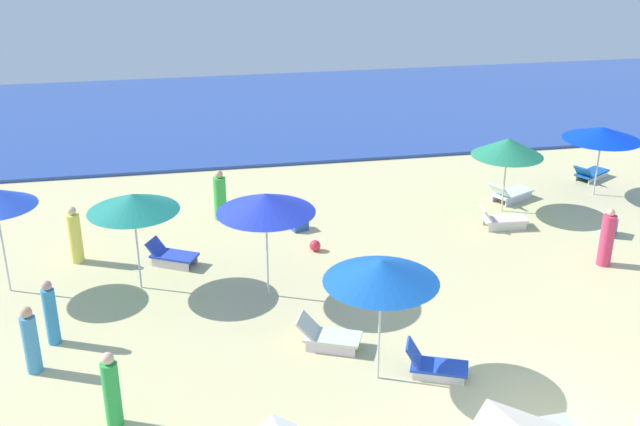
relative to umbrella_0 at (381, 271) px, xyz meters
The scene contains 21 objects.
ocean 20.85m from the umbrella_0, 82.41° to the left, with size 60.00×14.42×0.12m, color #284799.
umbrella_0 is the anchor object (origin of this frame).
lounge_chair_0_0 2.67m from the umbrella_0, 120.59° to the left, with size 1.52×1.13×0.69m.
lounge_chair_0_1 2.49m from the umbrella_0, ahead, with size 1.40×1.01×0.72m.
umbrella_1 9.95m from the umbrella_0, 52.68° to the left, with size 2.17×2.17×2.36m.
lounge_chair_1_0 11.09m from the umbrella_0, 52.66° to the left, with size 1.68×1.27×0.71m.
lounge_chair_1_1 8.94m from the umbrella_0, 50.62° to the left, with size 1.41×0.69×0.67m.
umbrella_2 4.27m from the umbrella_0, 114.47° to the left, with size 2.36×2.36×2.70m.
umbrella_4 6.89m from the umbrella_0, 134.94° to the left, with size 2.22×2.22×2.53m.
lounge_chair_4_0 7.62m from the umbrella_0, 124.09° to the left, with size 1.43×1.14×0.65m.
umbrella_6 12.89m from the umbrella_0, 42.24° to the left, with size 2.45×2.45×2.29m.
lounge_chair_6_0 14.42m from the umbrella_0, 44.67° to the left, with size 1.56×1.25×0.60m.
beachgoer_0 7.38m from the umbrella_0, 158.61° to the left, with size 0.39×0.39×1.54m.
beachgoer_1 9.54m from the umbrella_0, 134.46° to the left, with size 0.48×0.48×1.59m.
beachgoer_2 8.40m from the umbrella_0, 28.49° to the left, with size 0.37×0.37×1.61m.
beachgoer_3 9.44m from the umbrella_0, 106.20° to the left, with size 0.45×0.45×1.55m.
beachgoer_4 5.51m from the umbrella_0, behind, with size 0.34×0.34×1.57m.
beachgoer_5 7.32m from the umbrella_0, 167.39° to the left, with size 0.45×0.45×1.52m.
cooler_box_0 10.34m from the umbrella_0, 33.97° to the left, with size 0.48×0.35×0.43m, color blue.
cooler_box_1 8.00m from the umbrella_0, 92.89° to the left, with size 0.46×0.37×0.33m, color #2A50A4.
beach_ball_2 6.59m from the umbrella_0, 91.72° to the left, with size 0.31×0.31×0.31m, color red.
Camera 1 is at (-6.37, -10.64, 9.31)m, focal length 43.56 mm.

